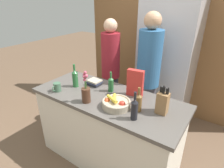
{
  "coord_description": "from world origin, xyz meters",
  "views": [
    {
      "loc": [
        1.1,
        -1.49,
        1.96
      ],
      "look_at": [
        0.0,
        0.09,
        1.05
      ],
      "focal_mm": 30.0,
      "sensor_mm": 36.0,
      "label": 1
    }
  ],
  "objects_px": {
    "bottle_vinegar": "(138,102)",
    "bottle_water": "(75,78)",
    "fruit_bowl": "(116,103)",
    "refrigerator": "(167,63)",
    "person_in_blue": "(148,73)",
    "coffee_mug": "(57,87)",
    "bottle_wine": "(111,84)",
    "knife_block": "(162,103)",
    "book_stack": "(94,82)",
    "bottle_oil": "(134,109)",
    "flower_vase": "(86,93)",
    "cereal_box": "(135,83)",
    "person_at_sink": "(111,67)"
  },
  "relations": [
    {
      "from": "refrigerator",
      "to": "coffee_mug",
      "type": "bearing_deg",
      "value": -116.66
    },
    {
      "from": "flower_vase",
      "to": "bottle_wine",
      "type": "relative_size",
      "value": 1.45
    },
    {
      "from": "flower_vase",
      "to": "cereal_box",
      "type": "distance_m",
      "value": 0.55
    },
    {
      "from": "refrigerator",
      "to": "person_at_sink",
      "type": "xyz_separation_m",
      "value": [
        -0.67,
        -0.58,
        -0.03
      ]
    },
    {
      "from": "fruit_bowl",
      "to": "cereal_box",
      "type": "height_order",
      "value": "cereal_box"
    },
    {
      "from": "coffee_mug",
      "to": "refrigerator",
      "type": "bearing_deg",
      "value": 63.34
    },
    {
      "from": "refrigerator",
      "to": "knife_block",
      "type": "distance_m",
      "value": 1.34
    },
    {
      "from": "bottle_oil",
      "to": "bottle_wine",
      "type": "relative_size",
      "value": 1.15
    },
    {
      "from": "flower_vase",
      "to": "coffee_mug",
      "type": "bearing_deg",
      "value": -178.71
    },
    {
      "from": "bottle_oil",
      "to": "person_in_blue",
      "type": "bearing_deg",
      "value": 107.03
    },
    {
      "from": "cereal_box",
      "to": "bottle_vinegar",
      "type": "bearing_deg",
      "value": -55.28
    },
    {
      "from": "coffee_mug",
      "to": "person_at_sink",
      "type": "relative_size",
      "value": 0.08
    },
    {
      "from": "flower_vase",
      "to": "person_at_sink",
      "type": "xyz_separation_m",
      "value": [
        -0.35,
        0.95,
        -0.07
      ]
    },
    {
      "from": "knife_block",
      "to": "fruit_bowl",
      "type": "bearing_deg",
      "value": -158.78
    },
    {
      "from": "bottle_wine",
      "to": "refrigerator",
      "type": "bearing_deg",
      "value": 77.99
    },
    {
      "from": "bottle_vinegar",
      "to": "bottle_wine",
      "type": "bearing_deg",
      "value": 157.45
    },
    {
      "from": "refrigerator",
      "to": "person_in_blue",
      "type": "relative_size",
      "value": 1.1
    },
    {
      "from": "flower_vase",
      "to": "person_in_blue",
      "type": "bearing_deg",
      "value": 71.12
    },
    {
      "from": "cereal_box",
      "to": "person_at_sink",
      "type": "distance_m",
      "value": 0.89
    },
    {
      "from": "book_stack",
      "to": "bottle_vinegar",
      "type": "bearing_deg",
      "value": -16.18
    },
    {
      "from": "fruit_bowl",
      "to": "bottle_vinegar",
      "type": "relative_size",
      "value": 1.15
    },
    {
      "from": "fruit_bowl",
      "to": "cereal_box",
      "type": "distance_m",
      "value": 0.34
    },
    {
      "from": "refrigerator",
      "to": "bottle_water",
      "type": "bearing_deg",
      "value": -117.36
    },
    {
      "from": "flower_vase",
      "to": "bottle_water",
      "type": "relative_size",
      "value": 1.21
    },
    {
      "from": "knife_block",
      "to": "bottle_vinegar",
      "type": "relative_size",
      "value": 1.15
    },
    {
      "from": "coffee_mug",
      "to": "bottle_vinegar",
      "type": "relative_size",
      "value": 0.5
    },
    {
      "from": "person_in_blue",
      "to": "fruit_bowl",
      "type": "bearing_deg",
      "value": -102.07
    },
    {
      "from": "cereal_box",
      "to": "person_at_sink",
      "type": "relative_size",
      "value": 0.19
    },
    {
      "from": "refrigerator",
      "to": "bottle_water",
      "type": "distance_m",
      "value": 1.49
    },
    {
      "from": "bottle_wine",
      "to": "person_in_blue",
      "type": "height_order",
      "value": "person_in_blue"
    },
    {
      "from": "book_stack",
      "to": "bottle_water",
      "type": "height_order",
      "value": "bottle_water"
    },
    {
      "from": "refrigerator",
      "to": "flower_vase",
      "type": "xyz_separation_m",
      "value": [
        -0.32,
        -1.53,
        0.04
      ]
    },
    {
      "from": "knife_block",
      "to": "flower_vase",
      "type": "distance_m",
      "value": 0.78
    },
    {
      "from": "refrigerator",
      "to": "bottle_wine",
      "type": "relative_size",
      "value": 8.13
    },
    {
      "from": "book_stack",
      "to": "person_in_blue",
      "type": "distance_m",
      "value": 0.72
    },
    {
      "from": "refrigerator",
      "to": "person_at_sink",
      "type": "height_order",
      "value": "refrigerator"
    },
    {
      "from": "knife_block",
      "to": "bottle_water",
      "type": "relative_size",
      "value": 1.0
    },
    {
      "from": "bottle_wine",
      "to": "bottle_oil",
      "type": "bearing_deg",
      "value": -34.28
    },
    {
      "from": "person_at_sink",
      "to": "person_in_blue",
      "type": "xyz_separation_m",
      "value": [
        0.65,
        -0.07,
        0.07
      ]
    },
    {
      "from": "bottle_wine",
      "to": "person_in_blue",
      "type": "bearing_deg",
      "value": 66.48
    },
    {
      "from": "refrigerator",
      "to": "knife_block",
      "type": "bearing_deg",
      "value": -71.97
    },
    {
      "from": "flower_vase",
      "to": "refrigerator",
      "type": "bearing_deg",
      "value": 78.11
    },
    {
      "from": "flower_vase",
      "to": "person_in_blue",
      "type": "distance_m",
      "value": 0.93
    },
    {
      "from": "bottle_wine",
      "to": "bottle_water",
      "type": "relative_size",
      "value": 0.83
    },
    {
      "from": "coffee_mug",
      "to": "bottle_wine",
      "type": "xyz_separation_m",
      "value": [
        0.52,
        0.36,
        0.04
      ]
    },
    {
      "from": "bottle_oil",
      "to": "person_at_sink",
      "type": "bearing_deg",
      "value": 134.53
    },
    {
      "from": "bottle_oil",
      "to": "flower_vase",
      "type": "bearing_deg",
      "value": -178.28
    },
    {
      "from": "flower_vase",
      "to": "bottle_oil",
      "type": "bearing_deg",
      "value": 1.72
    },
    {
      "from": "bottle_vinegar",
      "to": "bottle_water",
      "type": "bearing_deg",
      "value": 177.22
    },
    {
      "from": "flower_vase",
      "to": "person_in_blue",
      "type": "height_order",
      "value": "person_in_blue"
    }
  ]
}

